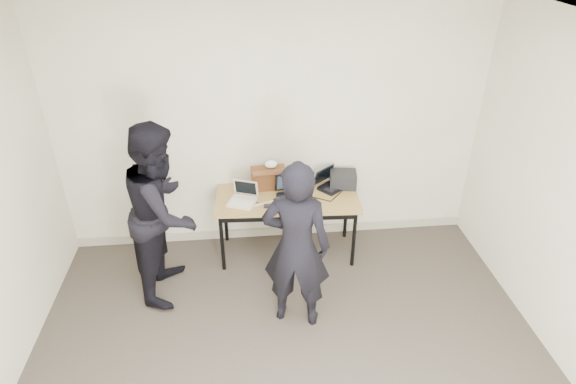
{
  "coord_description": "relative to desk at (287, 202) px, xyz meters",
  "views": [
    {
      "loc": [
        -0.31,
        -2.42,
        3.33
      ],
      "look_at": [
        0.1,
        1.6,
        0.95
      ],
      "focal_mm": 30.0,
      "sensor_mm": 36.0,
      "label": 1
    }
  ],
  "objects": [
    {
      "name": "person_observer",
      "position": [
        -1.21,
        -0.4,
        0.23
      ],
      "size": [
        0.78,
        0.94,
        1.78
      ],
      "primitive_type": "imported",
      "rotation": [
        0.0,
        0.0,
        1.44
      ],
      "color": "black",
      "rests_on": "ground"
    },
    {
      "name": "cables",
      "position": [
        0.05,
        -0.0,
        0.06
      ],
      "size": [
        1.15,
        0.41,
        0.01
      ],
      "rotation": [
        0.0,
        0.0,
        -0.08
      ],
      "color": "black",
      "rests_on": "desk"
    },
    {
      "name": "equipment_box",
      "position": [
        0.63,
        0.19,
        0.14
      ],
      "size": [
        0.31,
        0.28,
        0.16
      ],
      "primitive_type": "cube",
      "rotation": [
        0.0,
        0.0,
        -0.16
      ],
      "color": "black",
      "rests_on": "desk"
    },
    {
      "name": "desk",
      "position": [
        0.0,
        0.0,
        0.0
      ],
      "size": [
        1.53,
        0.73,
        0.72
      ],
      "rotation": [
        0.0,
        0.0,
        -0.05
      ],
      "color": "olive",
      "rests_on": "ground"
    },
    {
      "name": "room",
      "position": [
        -0.12,
        -1.88,
        0.69
      ],
      "size": [
        4.6,
        4.6,
        2.8
      ],
      "color": "#3C352E",
      "rests_on": "ground"
    },
    {
      "name": "power_brick",
      "position": [
        -0.22,
        -0.17,
        0.07
      ],
      "size": [
        0.08,
        0.06,
        0.03
      ],
      "primitive_type": "cube",
      "rotation": [
        0.0,
        0.0,
        -0.16
      ],
      "color": "black",
      "rests_on": "desk"
    },
    {
      "name": "leather_satchel",
      "position": [
        -0.18,
        0.23,
        0.19
      ],
      "size": [
        0.37,
        0.2,
        0.25
      ],
      "rotation": [
        0.0,
        0.0,
        0.07
      ],
      "color": "#583117",
      "rests_on": "desk"
    },
    {
      "name": "person_typist",
      "position": [
        -0.02,
        -0.99,
        0.16
      ],
      "size": [
        0.68,
        0.54,
        1.64
      ],
      "primitive_type": "imported",
      "rotation": [
        0.0,
        0.0,
        2.88
      ],
      "color": "black",
      "rests_on": "ground"
    },
    {
      "name": "laptop_beige",
      "position": [
        -0.46,
        -0.04,
        0.1
      ],
      "size": [
        0.34,
        0.34,
        0.21
      ],
      "rotation": [
        0.0,
        0.0,
        -0.38
      ],
      "color": "beige",
      "rests_on": "desk"
    },
    {
      "name": "baseboard",
      "position": [
        -0.12,
        0.36,
        -0.61
      ],
      "size": [
        4.5,
        0.03,
        0.1
      ],
      "primitive_type": "cube",
      "color": "#A49D88",
      "rests_on": "ground"
    },
    {
      "name": "tissue",
      "position": [
        -0.15,
        0.23,
        0.34
      ],
      "size": [
        0.14,
        0.11,
        0.08
      ],
      "primitive_type": "ellipsoid",
      "rotation": [
        0.0,
        0.0,
        0.06
      ],
      "color": "white",
      "rests_on": "leather_satchel"
    },
    {
      "name": "laptop_right",
      "position": [
        0.48,
        0.18,
        0.11
      ],
      "size": [
        0.4,
        0.4,
        0.21
      ],
      "rotation": [
        0.0,
        0.0,
        0.7
      ],
      "color": "black",
      "rests_on": "desk"
    },
    {
      "name": "laptop_center",
      "position": [
        0.05,
        0.02,
        0.11
      ],
      "size": [
        0.34,
        0.33,
        0.24
      ],
      "rotation": [
        0.0,
        0.0,
        0.11
      ],
      "color": "black",
      "rests_on": "desk"
    }
  ]
}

